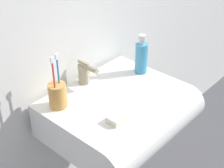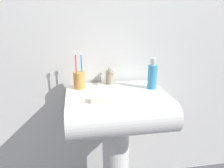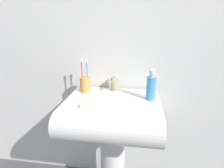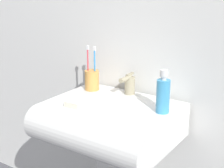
% 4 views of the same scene
% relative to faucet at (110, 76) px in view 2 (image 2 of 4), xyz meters
% --- Properties ---
extents(wall_back, '(5.00, 0.05, 2.40)m').
position_rel_faucet_xyz_m(wall_back, '(0.01, 0.09, 0.40)').
color(wall_back, silver).
rests_on(wall_back, ground).
extents(sink_pedestal, '(0.16, 0.16, 0.60)m').
position_rel_faucet_xyz_m(sink_pedestal, '(0.01, -0.15, -0.50)').
color(sink_pedestal, white).
rests_on(sink_pedestal, ground).
extents(sink_basin, '(0.54, 0.46, 0.15)m').
position_rel_faucet_xyz_m(sink_basin, '(0.01, -0.20, -0.12)').
color(sink_basin, white).
rests_on(sink_basin, sink_pedestal).
extents(faucet, '(0.05, 0.11, 0.10)m').
position_rel_faucet_xyz_m(faucet, '(0.00, 0.00, 0.00)').
color(faucet, tan).
rests_on(faucet, sink_basin).
extents(toothbrush_cup, '(0.07, 0.07, 0.22)m').
position_rel_faucet_xyz_m(toothbrush_cup, '(-0.18, -0.04, 0.00)').
color(toothbrush_cup, '#D19347').
rests_on(toothbrush_cup, sink_basin).
extents(soap_bottle, '(0.05, 0.05, 0.18)m').
position_rel_faucet_xyz_m(soap_bottle, '(0.23, -0.12, 0.03)').
color(soap_bottle, '#3F99CC').
rests_on(soap_bottle, sink_basin).
extents(bar_soap, '(0.07, 0.05, 0.02)m').
position_rel_faucet_xyz_m(bar_soap, '(-0.10, -0.27, -0.04)').
color(bar_soap, silver).
rests_on(bar_soap, sink_basin).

